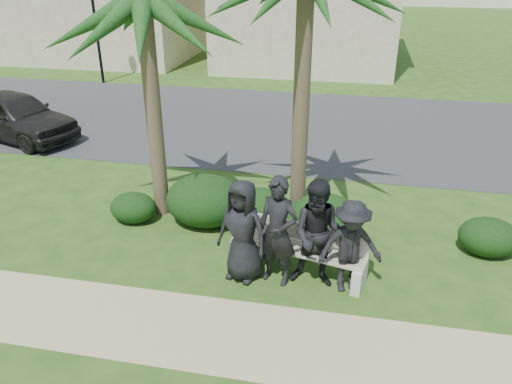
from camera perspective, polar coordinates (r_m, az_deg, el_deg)
ground at (r=9.00m, az=0.17°, el=-8.53°), size 160.00×160.00×0.00m
footpath at (r=7.62m, az=-2.56°, el=-16.10°), size 30.00×1.60×0.01m
asphalt_street at (r=16.16m, az=5.72°, el=7.54°), size 160.00×8.00×0.01m
street_lamp at (r=22.01m, az=-18.07°, el=19.28°), size 0.36×0.36×4.29m
park_bench at (r=8.72m, az=4.71°, el=-6.88°), size 2.50×1.07×0.83m
man_a at (r=8.28m, az=-1.54°, el=-4.45°), size 1.01×0.81×1.81m
man_b at (r=8.16m, az=2.50°, el=-4.53°), size 0.80×0.64×1.92m
man_c at (r=8.15m, az=7.22°, el=-4.88°), size 0.95×0.76×1.89m
man_d at (r=8.16m, az=10.72°, el=-6.19°), size 1.18×0.88×1.63m
hedge_a at (r=10.60m, az=-13.86°, el=-1.64°), size 0.96×0.79×0.63m
hedge_b at (r=10.18m, az=-5.84°, el=-0.80°), size 1.62×1.34×1.05m
hedge_c at (r=10.08m, az=0.57°, el=-1.75°), size 1.24×1.02×0.81m
hedge_d at (r=9.83m, az=5.94°, el=-2.97°), size 1.11×0.92×0.72m
hedge_e at (r=9.72m, az=7.86°, el=-2.78°), size 1.40×1.16×0.91m
hedge_f at (r=10.16m, az=25.06°, el=-4.56°), size 1.08×0.89×0.70m
palm_left at (r=9.73m, az=-12.74°, el=20.16°), size 3.00×3.00×5.16m
car_a at (r=16.39m, az=-25.79°, el=7.87°), size 4.38×2.86×1.39m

